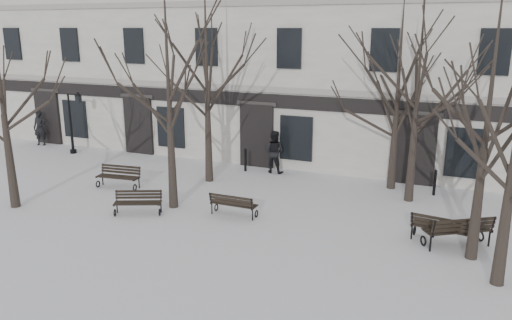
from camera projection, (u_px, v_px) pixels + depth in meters
The scene contains 17 objects.
ground at pixel (263, 244), 14.89m from camera, with size 100.00×100.00×0.00m, color silver.
building at pixel (359, 43), 25.02m from camera, with size 40.40×10.20×11.40m.
tree_1 at pixel (167, 61), 16.68m from camera, with size 5.80×5.80×8.29m.
tree_2 at pixel (491, 89), 12.81m from camera, with size 5.31×5.31×7.58m.
tree_4 at pixel (206, 50), 19.68m from camera, with size 6.06×6.06×8.65m.
tree_5 at pixel (399, 71), 18.91m from camera, with size 5.22×5.22×7.46m.
tree_6 at pixel (419, 76), 17.49m from camera, with size 5.19×5.19×7.42m.
bench_0 at pixel (138, 202), 17.24m from camera, with size 1.69×1.18×0.81m.
bench_1 at pixel (233, 204), 17.02m from camera, with size 1.64×0.61×0.82m.
bench_2 at pixel (443, 228), 14.81m from camera, with size 1.91×0.92×0.92m.
bench_3 at pixel (119, 176), 20.10m from camera, with size 1.82×0.84×0.88m.
bench_4 at pixel (459, 230), 14.58m from camera, with size 2.03×1.67×1.00m.
lamp_post at pixel (74, 118), 25.15m from camera, with size 1.00×0.37×3.18m.
bollard_a at pixel (245, 159), 22.35m from camera, with size 0.13×0.13×1.04m.
bollard_b at pixel (435, 182), 19.13m from camera, with size 0.13×0.13×1.03m.
pedestrian_a at pixel (42, 145), 27.44m from camera, with size 0.70×0.46×1.92m, color black.
pedestrian_b at pixel (274, 172), 22.27m from camera, with size 0.93×0.72×1.91m, color black.
Camera 1 is at (5.11, -12.76, 6.28)m, focal length 35.00 mm.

